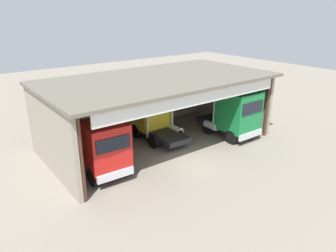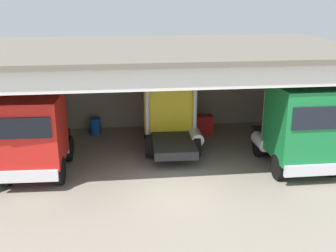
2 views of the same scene
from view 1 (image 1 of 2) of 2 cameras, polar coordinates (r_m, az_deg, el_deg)
name	(u,v)px [view 1 (image 1 of 2)]	position (r m, az deg, el deg)	size (l,w,h in m)	color
ground_plane	(195,162)	(20.58, 4.83, -6.51)	(80.00, 80.00, 0.00)	gray
workshop_shed	(151,95)	(22.96, -3.12, 5.62)	(15.91, 8.76, 4.93)	#9E937F
truck_red_center_bay	(102,148)	(18.61, -11.81, -3.85)	(2.53, 4.99, 3.38)	red
truck_yellow_left_bay	(154,116)	(23.79, -2.59, 1.86)	(2.64, 5.03, 3.36)	yellow
truck_green_yard_outside	(235,113)	(24.27, 12.08, 2.26)	(2.72, 5.05, 3.66)	#197F3D
oil_drum	(99,135)	(24.07, -12.29, -1.68)	(0.58, 0.58, 0.87)	#194CB2
tool_cart	(165,122)	(26.19, -0.63, 0.78)	(0.90, 0.60, 1.00)	red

